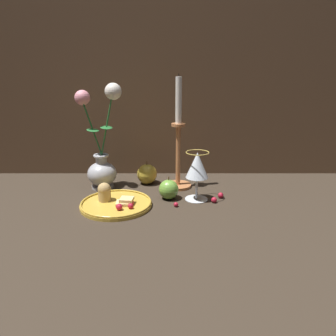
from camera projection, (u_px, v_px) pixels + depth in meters
ground_plane at (152, 197)px, 1.11m from camera, size 2.40×2.40×0.00m
wall_back at (154, 16)px, 1.20m from camera, size 2.40×0.04×1.20m
vase at (101, 155)px, 1.16m from camera, size 0.16×0.10×0.37m
plate_with_pastries at (115, 202)px, 1.03m from camera, size 0.23×0.23×0.07m
wine_glass at (197, 167)px, 1.06m from camera, size 0.08×0.08×0.16m
candlestick at (178, 150)px, 1.16m from camera, size 0.10×0.10×0.40m
apple_beside_vase at (147, 174)px, 1.23m from camera, size 0.07×0.07×0.09m
apple_near_glass at (169, 189)px, 1.08m from camera, size 0.07×0.07×0.08m
berry_near_plate at (214, 200)px, 1.06m from camera, size 0.02×0.02×0.02m
berry_front_center at (221, 195)px, 1.10m from camera, size 0.02×0.02×0.02m
berry_by_glass_stem at (176, 205)px, 1.03m from camera, size 0.01×0.01×0.01m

